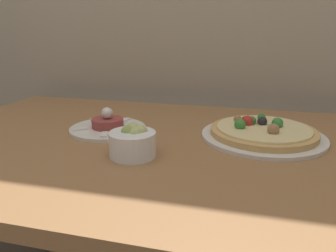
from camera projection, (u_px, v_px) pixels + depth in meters
dining_table at (151, 173)px, 0.89m from camera, size 1.31×0.84×0.75m
pizza_plate at (263, 132)px, 0.88m from camera, size 0.33×0.33×0.06m
tartare_plate at (108, 126)px, 0.94m from camera, size 0.22×0.22×0.07m
small_bowl at (133, 141)px, 0.75m from camera, size 0.11×0.11×0.07m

